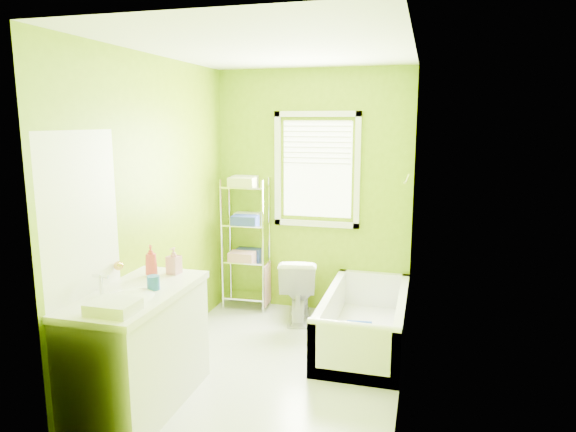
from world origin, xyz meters
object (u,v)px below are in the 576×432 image
(vanity, at_px, (138,346))
(bathtub, at_px, (364,328))
(toilet, at_px, (299,288))
(wire_shelf_unit, at_px, (247,229))

(vanity, bearing_deg, bathtub, 45.59)
(toilet, xyz_separation_m, vanity, (-0.70, -1.93, 0.13))
(bathtub, xyz_separation_m, wire_shelf_unit, (-1.38, 0.65, 0.73))
(vanity, bearing_deg, wire_shelf_unit, 88.28)
(bathtub, height_order, toilet, toilet)
(bathtub, bearing_deg, toilet, 148.29)
(vanity, height_order, wire_shelf_unit, wire_shelf_unit)
(wire_shelf_unit, bearing_deg, toilet, -16.90)
(toilet, relative_size, wire_shelf_unit, 0.46)
(bathtub, relative_size, toilet, 2.32)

